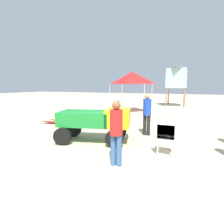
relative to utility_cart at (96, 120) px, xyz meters
name	(u,v)px	position (x,y,z in m)	size (l,w,h in m)	color
ground	(92,155)	(0.52, -1.24, -0.78)	(80.00, 80.00, 0.00)	beige
utility_cart	(96,120)	(0.00, 0.00, 0.00)	(2.77, 1.83, 1.50)	#197A2D
stacked_plastic_chairs	(166,135)	(2.51, -0.41, -0.18)	(0.48, 0.48, 1.02)	silver
surfboard_pile	(60,121)	(-3.18, 2.01, -0.62)	(2.45, 0.77, 0.32)	red
lifeguard_near_left	(116,129)	(1.44, -1.63, 0.16)	(0.32, 0.32, 1.65)	#33598C
lifeguard_near_right	(147,111)	(1.48, 1.61, 0.20)	(0.32, 0.32, 1.71)	black
popup_canopy	(132,78)	(-1.08, 7.75, 1.76)	(2.54, 2.54, 3.00)	#B2B2B7
lifeguard_tower	(177,76)	(1.60, 13.28, 2.11)	(1.98, 1.98, 4.01)	olive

